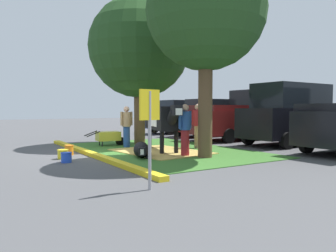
{
  "coord_description": "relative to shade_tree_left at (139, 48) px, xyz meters",
  "views": [
    {
      "loc": [
        10.49,
        -4.28,
        1.49
      ],
      "look_at": [
        0.79,
        1.78,
        0.9
      ],
      "focal_mm": 35.29,
      "sensor_mm": 36.0,
      "label": 1
    }
  ],
  "objects": [
    {
      "name": "shade_tree_left",
      "position": [
        0.0,
        0.0,
        0.0
      ],
      "size": [
        4.24,
        4.24,
        6.2
      ],
      "color": "brown",
      "rests_on": "ground"
    },
    {
      "name": "parking_sign",
      "position": [
        7.22,
        -3.48,
        -2.76
      ],
      "size": [
        0.11,
        0.44,
        1.85
      ],
      "color": "#99999E",
      "rests_on": "ground"
    },
    {
      "name": "wheelbarrow",
      "position": [
        0.01,
        -1.4,
        -3.68
      ],
      "size": [
        0.68,
        1.61,
        0.63
      ],
      "color": "gold",
      "rests_on": "ground"
    },
    {
      "name": "suv_black",
      "position": [
        3.58,
        5.23,
        -2.79
      ],
      "size": [
        2.17,
        4.62,
        2.52
      ],
      "color": "black",
      "rests_on": "ground"
    },
    {
      "name": "sedan_blue",
      "position": [
        -4.33,
        5.1,
        -3.08
      ],
      "size": [
        2.06,
        4.42,
        2.02
      ],
      "color": "navy",
      "rests_on": "ground"
    },
    {
      "name": "ground_plane",
      "position": [
        2.02,
        -2.11,
        -4.06
      ],
      "size": [
        80.0,
        80.0,
        0.0
      ],
      "primitive_type": "plane",
      "color": "#4C4C4F"
    },
    {
      "name": "pickup_truck_maroon",
      "position": [
        0.79,
        5.24,
        -2.95
      ],
      "size": [
        2.27,
        5.42,
        2.42
      ],
      "color": "maroon",
      "rests_on": "ground"
    },
    {
      "name": "bucket_orange",
      "position": [
        1.83,
        -3.49,
        -3.89
      ],
      "size": [
        0.3,
        0.3,
        0.33
      ],
      "color": "orange",
      "rests_on": "ground"
    },
    {
      "name": "person_visitor_near",
      "position": [
        0.87,
        -1.01,
        -3.21
      ],
      "size": [
        0.34,
        0.53,
        1.59
      ],
      "color": "#23478C",
      "rests_on": "ground"
    },
    {
      "name": "hay_bedding",
      "position": [
        2.81,
        -0.63,
        -4.04
      ],
      "size": [
        3.45,
        2.74,
        0.04
      ],
      "primitive_type": "cube",
      "rotation": [
        0.0,
        0.0,
        0.11
      ],
      "color": "tan",
      "rests_on": "ground"
    },
    {
      "name": "person_visitor_far",
      "position": [
        4.09,
        -0.5,
        -3.18
      ],
      "size": [
        0.34,
        0.52,
        1.64
      ],
      "color": "maroon",
      "rests_on": "ground"
    },
    {
      "name": "person_handler",
      "position": [
        2.64,
        1.09,
        -3.16
      ],
      "size": [
        0.49,
        0.34,
        1.68
      ],
      "color": "#9E7F5B",
      "rests_on": "ground"
    },
    {
      "name": "calf_lying",
      "position": [
        3.5,
        -1.73,
        -3.82
      ],
      "size": [
        1.31,
        0.91,
        0.48
      ],
      "color": "black",
      "rests_on": "ground"
    },
    {
      "name": "cow_holstein",
      "position": [
        2.68,
        -0.46,
        -2.91
      ],
      "size": [
        3.07,
        1.3,
        1.61
      ],
      "color": "black",
      "rests_on": "ground"
    },
    {
      "name": "bucket_yellow",
      "position": [
        2.53,
        -3.86,
        -3.92
      ],
      "size": [
        0.33,
        0.33,
        0.28
      ],
      "color": "yellow",
      "rests_on": "ground"
    },
    {
      "name": "bucket_blue",
      "position": [
        3.26,
        -3.96,
        -3.91
      ],
      "size": [
        0.31,
        0.31,
        0.28
      ],
      "color": "blue",
      "rests_on": "ground"
    },
    {
      "name": "shade_tree_right",
      "position": [
        4.61,
        -0.12,
        0.35
      ],
      "size": [
        3.61,
        3.61,
        6.25
      ],
      "color": "brown",
      "rests_on": "ground"
    },
    {
      "name": "grass_island",
      "position": [
        2.3,
        -0.24,
        -4.05
      ],
      "size": [
        7.84,
        5.06,
        0.02
      ],
      "primitive_type": "cube",
      "color": "#386B28",
      "rests_on": "ground"
    },
    {
      "name": "sedan_red",
      "position": [
        -1.65,
        5.13,
        -3.08
      ],
      "size": [
        2.06,
        4.42,
        2.02
      ],
      "color": "red",
      "rests_on": "ground"
    },
    {
      "name": "curb_yellow",
      "position": [
        2.3,
        -2.92,
        -4.0
      ],
      "size": [
        9.04,
        0.24,
        0.12
      ],
      "primitive_type": "cube",
      "color": "yellow",
      "rests_on": "ground"
    }
  ]
}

